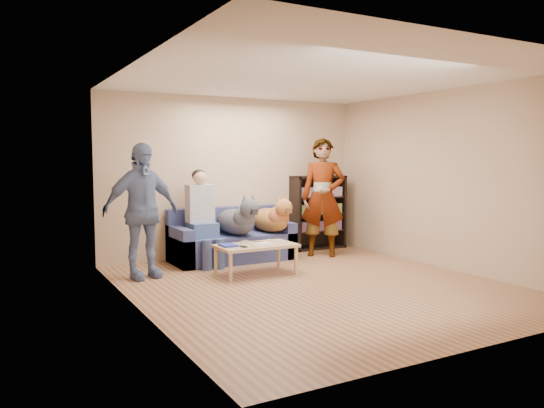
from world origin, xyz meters
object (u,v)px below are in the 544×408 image
sofa (231,242)px  person_seated (202,214)px  camera_silver (244,242)px  bookshelf (318,211)px  person_standing_left (141,211)px  coffee_table (256,248)px  notebook_blue (228,245)px  dog_tan (272,218)px  dog_gray (238,220)px  person_standing_right (323,197)px

sofa → person_seated: bearing=-166.5°
camera_silver → bookshelf: (2.04, 1.23, 0.23)m
person_standing_left → bookshelf: (3.37, 0.81, -0.23)m
coffee_table → bookshelf: bearing=35.0°
notebook_blue → person_seated: size_ratio=0.18×
coffee_table → notebook_blue: bearing=172.9°
sofa → person_seated: 0.73m
dog_tan → coffee_table: 1.22m
camera_silver → bookshelf: bookshelf is taller
coffee_table → bookshelf: (1.92, 1.35, 0.31)m
dog_gray → sofa: bearing=96.2°
person_seated → dog_tan: person_seated is taller
person_seated → dog_gray: person_seated is taller
dog_gray → coffee_table: bearing=-99.3°
person_standing_right → coffee_table: (-1.60, -0.71, -0.59)m
dog_gray → coffee_table: 0.95m
notebook_blue → person_standing_right: bearing=18.4°
person_standing_left → bookshelf: size_ratio=1.40×
coffee_table → dog_gray: bearing=80.7°
coffee_table → bookshelf: bookshelf is taller
person_seated → coffee_table: 1.14m
dog_gray → dog_tan: bearing=1.9°
sofa → bookshelf: (1.80, 0.23, 0.40)m
person_standing_left → coffee_table: (1.45, -0.54, -0.54)m
person_seated → dog_tan: size_ratio=1.25×
dog_tan → dog_gray: bearing=-178.1°
camera_silver → person_seated: person_seated is taller
coffee_table → sofa: bearing=83.7°
notebook_blue → sofa: (0.52, 1.06, -0.15)m
notebook_blue → dog_tan: (1.16, 0.86, 0.22)m
camera_silver → dog_tan: size_ratio=0.09×
person_seated → coffee_table: size_ratio=1.34×
camera_silver → dog_tan: dog_tan is taller
sofa → person_seated: (-0.53, -0.13, 0.49)m
bookshelf → person_seated: bearing=-171.2°
bookshelf → coffee_table: bearing=-145.0°
person_standing_left → dog_tan: bearing=-1.4°
sofa → coffee_table: size_ratio=1.73×
dog_gray → bookshelf: bearing=14.3°
sofa → camera_silver: bearing=-103.7°
person_seated → person_standing_left: bearing=-156.9°
notebook_blue → sofa: 1.19m
person_seated → coffee_table: person_seated is taller
person_seated → dog_tan: 1.17m
sofa → coffee_table: 1.12m
person_standing_left → sofa: (1.57, 0.57, -0.63)m
person_standing_left → sofa: person_standing_left is taller
person_standing_left → camera_silver: bearing=-28.6°
sofa → bookshelf: size_ratio=1.46×
camera_silver → coffee_table: size_ratio=0.10×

